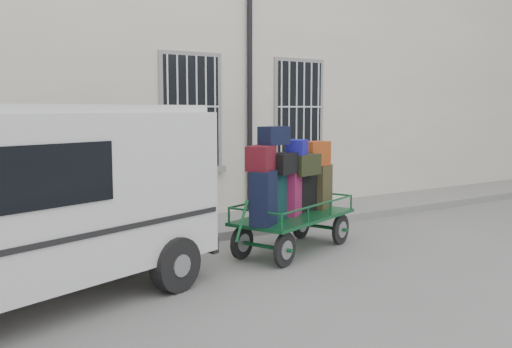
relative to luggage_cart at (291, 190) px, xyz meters
name	(u,v)px	position (x,y,z in m)	size (l,w,h in m)	color
ground	(299,252)	(0.11, -0.06, -1.01)	(80.00, 80.00, 0.00)	slate
building	(157,80)	(0.11, 5.43, 1.99)	(24.00, 5.15, 6.00)	beige
sidewalk	(229,224)	(0.11, 2.14, -0.94)	(24.00, 1.70, 0.15)	gray
luggage_cart	(291,190)	(0.00, 0.00, 0.00)	(2.71, 1.77, 2.05)	black
van	(19,194)	(-4.19, -0.39, 0.34)	(5.04, 3.35, 2.36)	white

